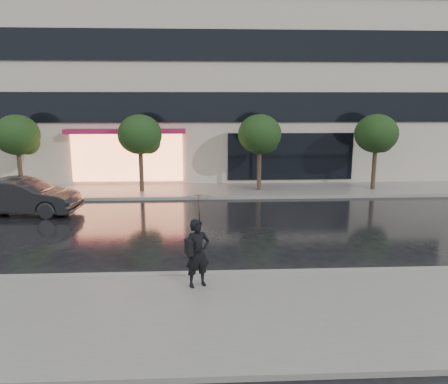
{
  "coord_description": "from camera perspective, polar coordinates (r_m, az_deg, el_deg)",
  "views": [
    {
      "loc": [
        0.11,
        -12.01,
        4.65
      ],
      "look_at": [
        0.87,
        3.46,
        1.4
      ],
      "focal_mm": 35.0,
      "sensor_mm": 36.0,
      "label": 1
    }
  ],
  "objects": [
    {
      "name": "pedestrian_with_umbrella",
      "position": [
        10.65,
        -3.34,
        -4.7
      ],
      "size": [
        1.16,
        1.17,
        2.35
      ],
      "rotation": [
        0.0,
        0.0,
        0.4
      ],
      "color": "black",
      "rests_on": "sidewalk_near"
    },
    {
      "name": "tree_far_east",
      "position": [
        23.85,
        19.38,
        7.03
      ],
      "size": [
        2.2,
        2.2,
        3.99
      ],
      "color": "#33261C",
      "rests_on": "ground"
    },
    {
      "name": "curb_far",
      "position": [
        21.01,
        -3.06,
        -0.75
      ],
      "size": [
        60.0,
        0.25,
        0.14
      ],
      "primitive_type": "cube",
      "color": "gray",
      "rests_on": "ground"
    },
    {
      "name": "sidewalk_near",
      "position": [
        9.89,
        -3.27,
        -15.83
      ],
      "size": [
        60.0,
        4.5,
        0.12
      ],
      "primitive_type": "cube",
      "color": "slate",
      "rests_on": "ground"
    },
    {
      "name": "tree_mid_east",
      "position": [
        22.3,
        4.82,
        7.37
      ],
      "size": [
        2.2,
        2.2,
        3.99
      ],
      "color": "#33261C",
      "rests_on": "ground"
    },
    {
      "name": "parked_car",
      "position": [
        19.88,
        -24.87,
        -0.56
      ],
      "size": [
        4.72,
        2.04,
        1.51
      ],
      "primitive_type": "imported",
      "rotation": [
        0.0,
        0.0,
        1.47
      ],
      "color": "black",
      "rests_on": "ground"
    },
    {
      "name": "tree_far_west",
      "position": [
        23.89,
        -25.26,
        6.58
      ],
      "size": [
        2.2,
        2.2,
        3.99
      ],
      "color": "#33261C",
      "rests_on": "ground"
    },
    {
      "name": "ground",
      "position": [
        12.88,
        -3.17,
        -9.33
      ],
      "size": [
        120.0,
        120.0,
        0.0
      ],
      "primitive_type": "plane",
      "color": "black",
      "rests_on": "ground"
    },
    {
      "name": "office_building",
      "position": [
        30.29,
        -3.2,
        20.09
      ],
      "size": [
        30.0,
        12.76,
        18.0
      ],
      "color": "#B9B19D",
      "rests_on": "ground"
    },
    {
      "name": "curb_near",
      "position": [
        11.92,
        -3.2,
        -10.76
      ],
      "size": [
        60.0,
        0.25,
        0.14
      ],
      "primitive_type": "cube",
      "color": "gray",
      "rests_on": "ground"
    },
    {
      "name": "sidewalk_far",
      "position": [
        22.73,
        -3.05,
        0.18
      ],
      "size": [
        60.0,
        3.5,
        0.12
      ],
      "primitive_type": "cube",
      "color": "slate",
      "rests_on": "ground"
    },
    {
      "name": "tree_mid_west",
      "position": [
        22.31,
        -10.76,
        7.2
      ],
      "size": [
        2.2,
        2.2,
        3.99
      ],
      "color": "#33261C",
      "rests_on": "ground"
    }
  ]
}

